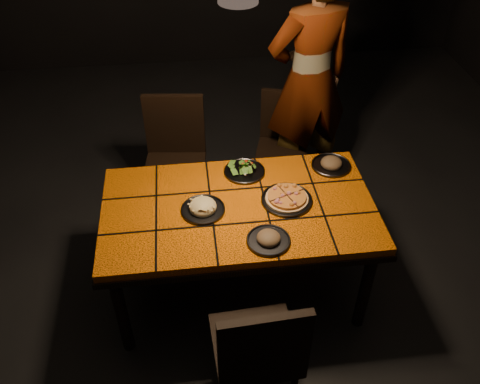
{
  "coord_description": "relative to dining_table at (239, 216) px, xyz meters",
  "views": [
    {
      "loc": [
        -0.26,
        -2.21,
        2.74
      ],
      "look_at": [
        0.01,
        0.04,
        0.82
      ],
      "focal_mm": 38.0,
      "sensor_mm": 36.0,
      "label": 1
    }
  ],
  "objects": [
    {
      "name": "plate_salad",
      "position": [
        0.07,
        0.31,
        0.1
      ],
      "size": [
        0.26,
        0.26,
        0.07
      ],
      "color": "#353439",
      "rests_on": "dining_table"
    },
    {
      "name": "plate_mushroom_a",
      "position": [
        0.13,
        -0.31,
        0.1
      ],
      "size": [
        0.24,
        0.24,
        0.08
      ],
      "color": "#353439",
      "rests_on": "dining_table"
    },
    {
      "name": "room_shell",
      "position": [
        0.0,
        0.0,
        0.83
      ],
      "size": [
        6.04,
        7.04,
        3.08
      ],
      "color": "black",
      "rests_on": "ground"
    },
    {
      "name": "plate_pizza",
      "position": [
        0.29,
        0.01,
        0.1
      ],
      "size": [
        0.33,
        0.33,
        0.04
      ],
      "color": "#353439",
      "rests_on": "dining_table"
    },
    {
      "name": "chair_far_left",
      "position": [
        -0.37,
        0.86,
        -0.12
      ],
      "size": [
        0.48,
        0.48,
        0.96
      ],
      "rotation": [
        0.0,
        0.0,
        -0.12
      ],
      "color": "black",
      "rests_on": "ground"
    },
    {
      "name": "chair_near",
      "position": [
        -0.0,
        -0.84,
        -0.13
      ],
      "size": [
        0.45,
        0.45,
        0.95
      ],
      "rotation": [
        0.0,
        0.0,
        3.19
      ],
      "color": "black",
      "rests_on": "ground"
    },
    {
      "name": "dining_table",
      "position": [
        0.0,
        0.0,
        0.0
      ],
      "size": [
        1.62,
        0.92,
        0.75
      ],
      "color": "orange",
      "rests_on": "ground"
    },
    {
      "name": "plate_mushroom_b",
      "position": [
        0.64,
        0.31,
        0.1
      ],
      "size": [
        0.25,
        0.25,
        0.08
      ],
      "color": "#353439",
      "rests_on": "dining_table"
    },
    {
      "name": "diner",
      "position": [
        0.66,
        1.1,
        0.27
      ],
      "size": [
        0.79,
        0.62,
        1.89
      ],
      "primitive_type": "imported",
      "rotation": [
        0.0,
        0.0,
        3.42
      ],
      "color": "brown",
      "rests_on": "ground"
    },
    {
      "name": "plate_pasta",
      "position": [
        -0.21,
        -0.02,
        0.1
      ],
      "size": [
        0.26,
        0.26,
        0.08
      ],
      "color": "#353439",
      "rests_on": "dining_table"
    },
    {
      "name": "chair_far_right",
      "position": [
        0.48,
        1.03,
        -0.18
      ],
      "size": [
        0.48,
        0.48,
        0.86
      ],
      "rotation": [
        0.0,
        0.0,
        -0.29
      ],
      "color": "black",
      "rests_on": "ground"
    }
  ]
}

